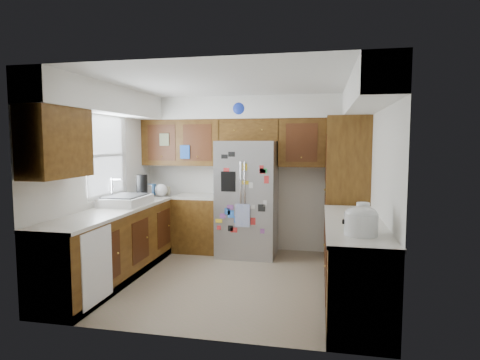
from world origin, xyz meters
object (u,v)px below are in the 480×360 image
rice_cooker (361,220)px  paper_towel (363,217)px  fridge (247,198)px  pantry (346,190)px

rice_cooker → paper_towel: size_ratio=1.12×
rice_cooker → fridge: bearing=122.6°
fridge → paper_towel: bearing=-55.0°
pantry → rice_cooker: 2.29m
pantry → paper_towel: size_ratio=7.64×
pantry → fridge: bearing=177.9°
pantry → paper_towel: 2.13m
fridge → paper_towel: (1.53, -2.18, 0.16)m
fridge → pantry: bearing=-2.1°
paper_towel → rice_cooker: bearing=-101.3°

